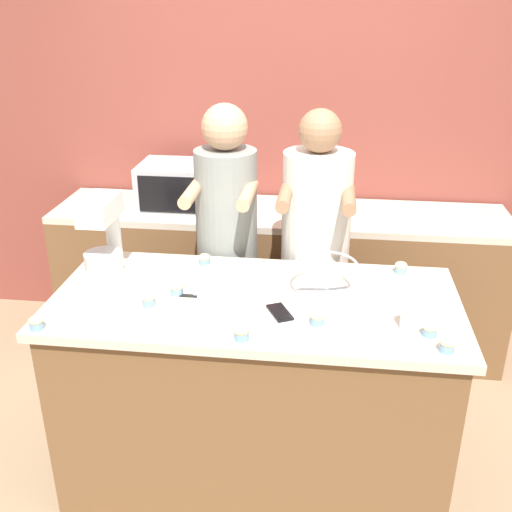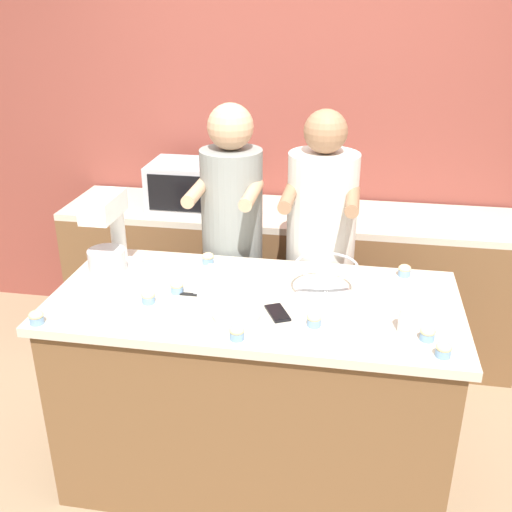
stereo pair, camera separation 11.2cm
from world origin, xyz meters
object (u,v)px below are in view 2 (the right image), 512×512
mixing_bowl (326,279)px  cupcake_2 (428,334)px  cupcake_5 (36,317)px  knife (201,295)px  cupcake_8 (208,258)px  cupcake_7 (444,350)px  microwave_oven (192,185)px  cupcake_3 (177,287)px  small_plate (236,314)px  person_right (319,263)px  cupcake_4 (314,319)px  person_left (232,253)px  cupcake_1 (405,270)px  cupcake_6 (148,297)px  cupcake_0 (237,333)px  cell_phone (278,313)px  stand_mixer (108,241)px  drinking_glass (408,321)px  baking_tray (239,280)px

mixing_bowl → cupcake_2: mixing_bowl is taller
mixing_bowl → cupcake_5: mixing_bowl is taller
knife → cupcake_8: bearing=98.8°
mixing_bowl → cupcake_7: size_ratio=4.73×
microwave_oven → cupcake_3: bearing=-77.7°
small_plate → mixing_bowl: bearing=35.0°
person_right → cupcake_8: size_ratio=28.58×
cupcake_2 → cupcake_4: 0.43m
microwave_oven → cupcake_7: 2.05m
person_left → cupcake_3: 0.62m
cupcake_1 → cupcake_7: (0.10, -0.66, 0.00)m
cupcake_6 → microwave_oven: bearing=97.3°
person_right → cupcake_2: bearing=-60.3°
cupcake_5 → cupcake_8: size_ratio=1.00×
cupcake_0 → cupcake_6: same height
person_right → cupcake_6: person_right is taller
cell_phone → microwave_oven: bearing=118.7°
microwave_oven → cupcake_7: (1.36, -1.53, -0.08)m
person_right → cupcake_0: bearing=-104.8°
microwave_oven → cupcake_5: 1.58m
cupcake_0 → cupcake_4: bearing=28.1°
cell_phone → cupcake_3: (-0.46, 0.11, 0.02)m
cupcake_3 → cupcake_7: 1.14m
knife → cupcake_4: 0.53m
cupcake_5 → cell_phone: bearing=14.4°
cupcake_5 → person_right: bearing=42.2°
cupcake_3 → knife: bearing=-6.5°
cupcake_4 → stand_mixer: bearing=162.6°
person_left → drinking_glass: size_ratio=16.29×
cupcake_2 → mixing_bowl: bearing=144.2°
knife → cupcake_4: (0.51, -0.17, 0.03)m
cell_phone → cupcake_4: bearing=-23.8°
microwave_oven → drinking_glass: microwave_oven is taller
cupcake_1 → cupcake_4: bearing=-125.7°
stand_mixer → cell_phone: bearing=-16.1°
stand_mixer → drinking_glass: stand_mixer is taller
person_right → microwave_oven: person_right is taller
microwave_oven → cupcake_1: 1.53m
baking_tray → cell_phone: baking_tray is taller
cupcake_2 → cupcake_6: same height
drinking_glass → cupcake_5: (-1.45, -0.19, -0.02)m
baking_tray → drinking_glass: (0.72, -0.30, 0.03)m
knife → small_plate: bearing=-37.9°
microwave_oven → cupcake_8: 0.95m
knife → baking_tray: bearing=45.1°
knife → cupcake_5: cupcake_5 is taller
drinking_glass → mixing_bowl: bearing=143.4°
cupcake_0 → cupcake_6: size_ratio=1.00×
small_plate → knife: small_plate is taller
person_right → cupcake_3: bearing=-133.9°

